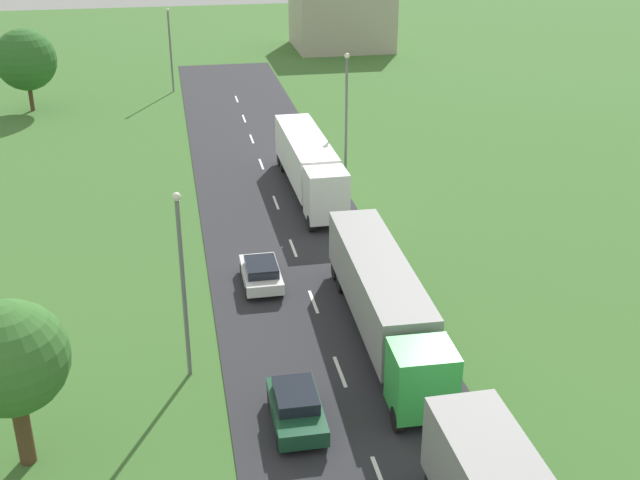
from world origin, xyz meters
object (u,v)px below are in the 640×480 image
truck_second (383,298)px  tree_birch (25,60)px  tree_maple (10,359)px  lamppost_third (346,107)px  truck_third (309,163)px  lamppost_second (183,277)px  lamppost_fourth (170,46)px  car_fourth (261,273)px  car_third (296,407)px  distant_building (341,16)px

truck_second → tree_birch: 49.10m
truck_second → tree_maple: tree_maple is taller
lamppost_third → tree_maple: bearing=-122.2°
truck_third → tree_birch: (-21.01, 25.29, 2.47)m
lamppost_second → lamppost_fourth: lamppost_second is taller
truck_second → tree_birch: size_ratio=1.99×
car_fourth → lamppost_fourth: lamppost_fourth is taller
truck_third → car_fourth: truck_third is taller
truck_third → tree_maple: 29.20m
car_third → lamppost_fourth: (-3.39, 54.71, 3.66)m
car_third → car_fourth: size_ratio=1.00×
tree_birch → car_fourth: bearing=-67.0°
car_third → lamppost_second: size_ratio=0.47×
car_third → distant_building: (17.49, 73.36, 2.98)m
truck_third → lamppost_fourth: 31.16m
truck_third → lamppost_third: (3.40, 4.03, 2.57)m
truck_second → car_third: 7.73m
lamppost_second → tree_maple: lamppost_second is taller
truck_third → lamppost_fourth: (-8.27, 29.95, 2.35)m
lamppost_second → distant_building: size_ratio=0.74×
lamppost_fourth → car_fourth: bearing=-85.4°
truck_second → lamppost_fourth: size_ratio=1.81×
truck_third → car_third: truck_third is taller
truck_third → lamppost_second: 22.33m
tree_maple → lamppost_second: bearing=37.4°
truck_third → lamppost_third: lamppost_third is taller
car_third → lamppost_second: bearing=131.8°
tree_maple → car_fourth: bearing=50.3°
lamppost_second → lamppost_third: 27.29m
distant_building → tree_maple: bearing=-110.5°
tree_birch → tree_maple: 50.67m
car_third → lamppost_fourth: lamppost_fourth is taller
tree_birch → truck_second: bearing=-64.5°
lamppost_fourth → tree_birch: (-12.74, -4.66, 0.12)m
lamppost_second → tree_birch: size_ratio=1.14×
lamppost_fourth → truck_third: bearing=-74.6°
tree_maple → lamppost_fourth: bearing=83.1°
truck_third → lamppost_third: size_ratio=1.62×
car_fourth → tree_birch: (-16.22, 38.13, 3.82)m
lamppost_second → tree_maple: 7.66m
car_third → lamppost_third: bearing=74.0°
tree_birch → car_third: bearing=-72.1°
truck_second → car_third: bearing=-130.7°
lamppost_third → tree_birch: (-24.41, 21.25, -0.11)m
truck_third → lamppost_fourth: size_ratio=1.71×
lamppost_third → lamppost_fourth: 28.43m
tree_maple → lamppost_third: bearing=57.8°
car_fourth → tree_birch: size_ratio=0.54×
truck_second → car_fourth: (-4.88, 6.13, -1.28)m
truck_third → tree_birch: size_ratio=1.87×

